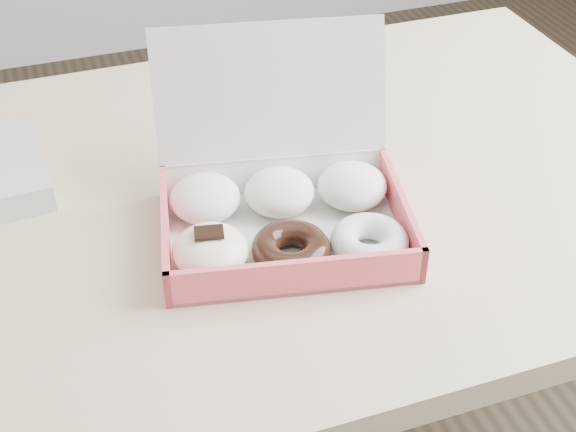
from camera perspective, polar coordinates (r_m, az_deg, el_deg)
name	(u,v)px	position (r m, az deg, el deg)	size (l,w,h in m)	color
table	(273,227)	(1.12, -1.05, -0.77)	(1.20, 0.80, 0.75)	#CEB688
donut_box	(280,206)	(0.98, -0.54, 0.74)	(0.34, 0.32, 0.21)	silver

